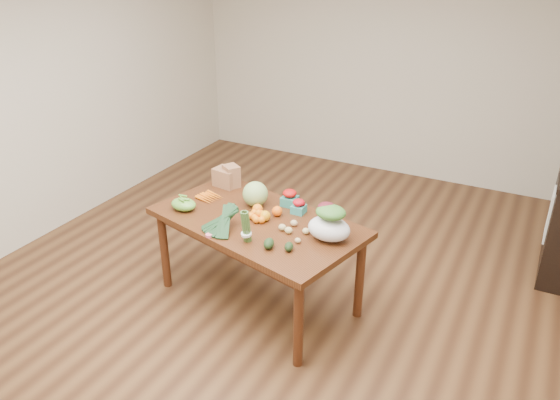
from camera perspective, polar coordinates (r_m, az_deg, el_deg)
The scene contains 24 objects.
floor at distance 4.70m, azimuth -0.73°, elevation -9.42°, with size 6.00×6.00×0.00m, color brown.
room_walls at distance 4.07m, azimuth -0.84°, elevation 6.28°, with size 5.02×6.02×2.70m.
dining_table at distance 4.39m, azimuth -2.33°, elevation -6.37°, with size 1.62×0.90×0.75m, color #532A13.
dish_towel at distance 5.25m, azimuth 26.32°, elevation -1.37°, with size 0.02×0.28×0.45m, color white.
paper_bag at distance 4.74m, azimuth -5.67°, elevation 2.55°, with size 0.27×0.23×0.19m, color #9F6B47, non-canonical shape.
cabbage at distance 4.37m, azimuth -2.60°, elevation 0.63°, with size 0.20×0.20×0.20m, color #98B568.
strawberry_basket_a at distance 4.39m, azimuth 1.01°, elevation 0.09°, with size 0.12×0.12×0.11m, color #B5120C, non-canonical shape.
strawberry_basket_b at distance 4.28m, azimuth 1.96°, elevation -0.79°, with size 0.10×0.10×0.09m, color red, non-canonical shape.
orange_a at distance 4.26m, azimuth -2.37°, elevation -0.95°, with size 0.08×0.08×0.08m, color orange.
orange_b at distance 4.23m, azimuth -0.30°, elevation -1.17°, with size 0.08×0.08×0.08m, color #E74F0E.
orange_c at distance 4.16m, azimuth -1.57°, elevation -1.67°, with size 0.08×0.08×0.08m, color #F5A00F.
mandarin_cluster at distance 4.17m, azimuth -2.25°, elevation -1.56°, with size 0.18×0.18×0.09m, color orange, non-canonical shape.
carrots at distance 4.55m, azimuth -7.25°, elevation 0.25°, with size 0.22×0.19×0.03m, color orange, non-canonical shape.
snap_pea_bag at distance 4.39m, azimuth -10.04°, elevation -0.45°, with size 0.21×0.16×0.10m, color #569C35.
kale_bunch at distance 4.02m, azimuth -6.43°, elevation -2.30°, with size 0.32×0.40×0.16m, color black, non-canonical shape.
asparagus_bundle at distance 3.84m, azimuth -3.57°, elevation -2.77°, with size 0.08×0.08×0.25m, color #567E39, non-canonical shape.
potato_a at distance 4.03m, azimuth 0.24°, elevation -2.87°, with size 0.06×0.05×0.05m, color tan.
potato_b at distance 3.99m, azimuth 0.90°, elevation -3.19°, with size 0.06×0.05×0.05m, color #DAC57E.
potato_c at distance 3.99m, azimuth 2.74°, elevation -3.26°, with size 0.06×0.05×0.05m, color #C9BB74.
potato_d at distance 4.10m, azimuth 1.47°, elevation -2.43°, with size 0.06×0.05×0.05m, color tan.
potato_e at distance 3.88m, azimuth 1.87°, elevation -4.25°, with size 0.05×0.04×0.04m, color tan.
avocado_a at distance 3.81m, azimuth -1.18°, elevation -4.57°, with size 0.07×0.11×0.07m, color black.
avocado_b at distance 3.78m, azimuth 0.93°, elevation -4.89°, with size 0.06×0.09×0.06m, color black.
salad_bag at distance 3.89m, azimuth 5.16°, elevation -2.56°, with size 0.31×0.23×0.24m, color silver, non-canonical shape.
Camera 1 is at (1.82, -3.37, 2.72)m, focal length 35.00 mm.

